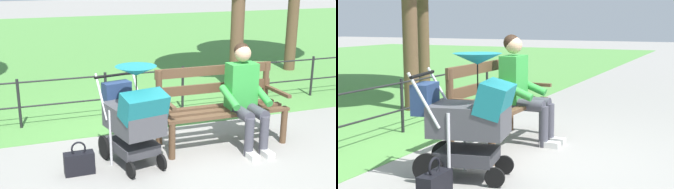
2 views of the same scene
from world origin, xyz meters
TOP-DOWN VIEW (x-y plane):
  - ground_plane at (0.00, 0.00)m, footprint 60.00×60.00m
  - park_bench at (-0.57, -0.12)m, footprint 1.60×0.61m
  - person_on_bench at (-0.79, 0.11)m, footprint 0.53×0.74m
  - stroller at (0.64, 0.20)m, footprint 0.66×0.96m
  - handbag at (1.26, 0.22)m, footprint 0.32×0.14m
  - park_fence at (-0.49, -1.48)m, footprint 8.48×0.04m

SIDE VIEW (x-z plane):
  - ground_plane at x=0.00m, z-range 0.00..0.00m
  - handbag at x=1.26m, z-range -0.06..0.31m
  - park_fence at x=-0.49m, z-range 0.07..0.77m
  - park_bench at x=-0.57m, z-range 0.05..1.01m
  - stroller at x=0.64m, z-range 0.02..1.17m
  - person_on_bench at x=-0.79m, z-range 0.04..1.31m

